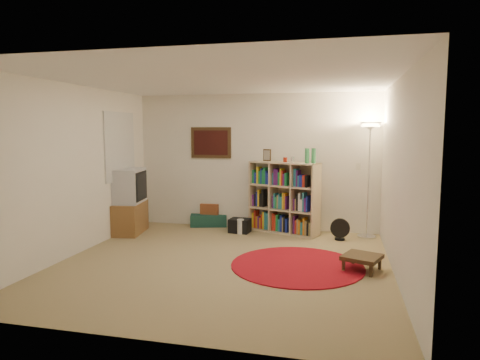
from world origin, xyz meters
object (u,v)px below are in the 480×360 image
(tv_stand, at_px, (127,202))
(floor_fan, at_px, (340,229))
(floor_lamp, at_px, (370,142))
(side_table, at_px, (362,258))
(bookshelf, at_px, (283,199))
(suitcase, at_px, (209,219))

(tv_stand, bearing_deg, floor_fan, -3.14)
(floor_lamp, distance_m, tv_stand, 4.35)
(tv_stand, relative_size, side_table, 1.98)
(bookshelf, xyz_separation_m, suitcase, (-1.48, 0.25, -0.51))
(tv_stand, bearing_deg, floor_lamp, 0.19)
(bookshelf, xyz_separation_m, floor_fan, (1.01, -0.33, -0.43))
(suitcase, bearing_deg, side_table, -53.08)
(floor_fan, relative_size, tv_stand, 0.32)
(side_table, bearing_deg, floor_fan, 100.52)
(suitcase, bearing_deg, tv_stand, -158.51)
(tv_stand, distance_m, suitcase, 1.61)
(bookshelf, height_order, suitcase, bookshelf)
(floor_fan, relative_size, side_table, 0.63)
(floor_lamp, height_order, floor_fan, floor_lamp)
(floor_lamp, height_order, tv_stand, floor_lamp)
(tv_stand, bearing_deg, suitcase, 28.56)
(floor_fan, xyz_separation_m, suitcase, (-2.48, 0.58, -0.07))
(floor_lamp, bearing_deg, floor_fan, -147.27)
(bookshelf, height_order, floor_lamp, floor_lamp)
(floor_lamp, relative_size, floor_fan, 5.34)
(floor_lamp, relative_size, suitcase, 2.52)
(tv_stand, xyz_separation_m, suitcase, (1.23, 0.93, -0.45))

